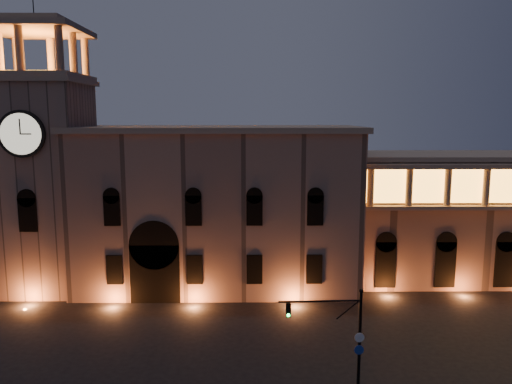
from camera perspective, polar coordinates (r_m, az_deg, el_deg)
government_building at (r=55.22m, az=-4.45°, el=-1.70°), size 30.80×12.80×17.60m
clock_tower at (r=58.00m, az=-23.05°, el=1.85°), size 9.80×9.80×32.40m
traffic_light at (r=34.49m, az=10.15°, el=-16.63°), size 5.65×0.70×7.75m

